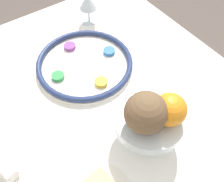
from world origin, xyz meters
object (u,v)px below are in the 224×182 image
(seder_plate, at_px, (85,64))
(wine_glass, at_px, (88,3))
(orange_fruit, at_px, (170,110))
(fruit_stand, at_px, (148,121))
(coconut, at_px, (146,113))

(seder_plate, height_order, wine_glass, wine_glass)
(seder_plate, distance_m, orange_fruit, 0.41)
(seder_plate, distance_m, wine_glass, 0.27)
(seder_plate, height_order, fruit_stand, fruit_stand)
(wine_glass, height_order, coconut, coconut)
(seder_plate, distance_m, coconut, 0.39)
(fruit_stand, relative_size, orange_fruit, 2.24)
(orange_fruit, relative_size, coconut, 0.80)
(seder_plate, xyz_separation_m, fruit_stand, (0.35, -0.00, 0.08))
(fruit_stand, relative_size, coconut, 1.79)
(fruit_stand, bearing_deg, seder_plate, 179.47)
(wine_glass, bearing_deg, coconut, -17.84)
(orange_fruit, height_order, coconut, coconut)
(seder_plate, distance_m, fruit_stand, 0.35)
(coconut, bearing_deg, seder_plate, 175.05)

